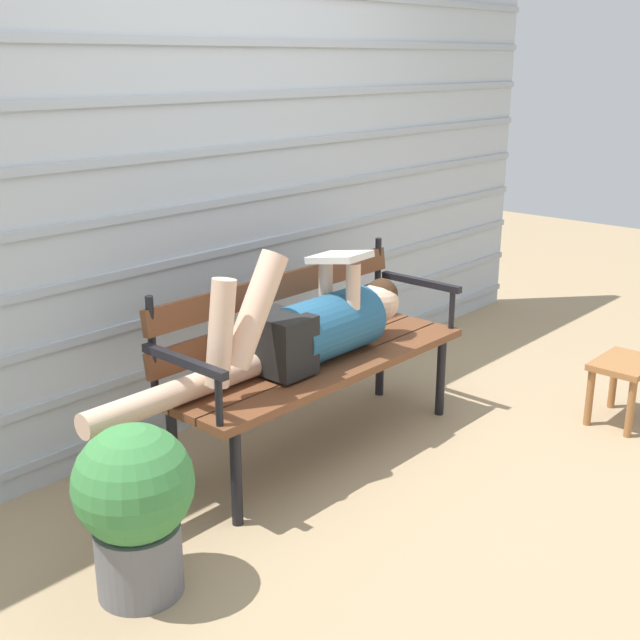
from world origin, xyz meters
TOP-DOWN VIEW (x-y plane):
  - ground_plane at (0.00, 0.00)m, footprint 12.00×12.00m
  - house_siding at (0.00, 0.77)m, footprint 5.27×0.08m
  - park_bench at (0.00, 0.19)m, footprint 1.55×0.51m
  - reclining_person at (-0.09, 0.12)m, footprint 1.67×0.28m
  - footstool at (1.20, -0.78)m, footprint 0.35×0.25m
  - potted_plant at (-1.18, -0.14)m, footprint 0.39×0.39m

SIDE VIEW (x-z plane):
  - ground_plane at x=0.00m, z-range 0.00..0.00m
  - footstool at x=1.20m, z-range 0.09..0.40m
  - potted_plant at x=-1.18m, z-range 0.03..0.63m
  - park_bench at x=0.00m, z-range 0.06..0.89m
  - reclining_person at x=-0.09m, z-range 0.32..0.89m
  - house_siding at x=0.00m, z-range 0.00..2.13m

